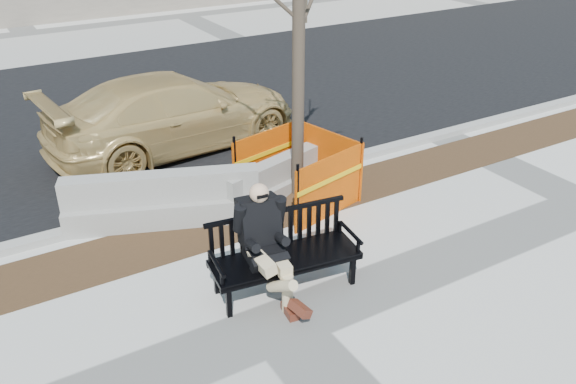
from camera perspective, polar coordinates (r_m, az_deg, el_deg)
name	(u,v)px	position (r m, az deg, el deg)	size (l,w,h in m)	color
ground	(280,324)	(7.74, -0.74, -12.58)	(120.00, 120.00, 0.00)	beige
mulch_strip	(199,231)	(9.65, -8.50, -3.77)	(40.00, 1.20, 0.02)	#47301C
asphalt_street	(97,114)	(15.07, -17.86, 7.09)	(60.00, 10.40, 0.01)	black
curb	(177,204)	(10.40, -10.57, -1.12)	(60.00, 0.25, 0.12)	#9E9B93
bench	(285,288)	(8.33, -0.26, -9.17)	(2.06, 0.74, 1.10)	black
seated_man	(264,290)	(8.29, -2.27, -9.41)	(0.69, 1.15, 1.61)	black
tree_fence	(297,201)	(10.45, 0.89, -0.84)	(2.41, 2.41, 6.03)	#FF5903
sedan	(178,146)	(12.82, -10.51, 4.34)	(2.15, 5.29, 1.54)	tan
jersey_barrier_left	(165,222)	(10.02, -11.73, -2.81)	(3.11, 0.62, 0.89)	gray
jersey_barrier_right	(284,194)	(10.66, -0.35, -0.21)	(2.65, 0.53, 0.76)	gray
far_tree_right	(305,23)	(24.21, 1.64, 15.92)	(1.93, 1.93, 5.22)	brown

